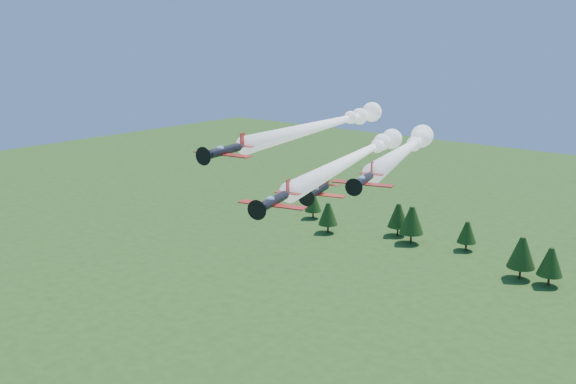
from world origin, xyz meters
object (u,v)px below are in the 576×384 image
Objects in this scene: plane_lead at (358,156)px; plane_left at (327,124)px; plane_right at (407,148)px; plane_slot at (318,191)px.

plane_lead is 1.03× the size of plane_left.
plane_left reaches higher than plane_lead.
plane_right is 17.13m from plane_slot.
plane_left is at bearing 156.13° from plane_right.
plane_slot is at bearing -65.96° from plane_left.
plane_lead is 15.62m from plane_slot.
plane_lead is 9.51m from plane_left.
plane_slot is at bearing -92.07° from plane_lead.
plane_left is at bearing 144.69° from plane_lead.
plane_right reaches higher than plane_slot.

